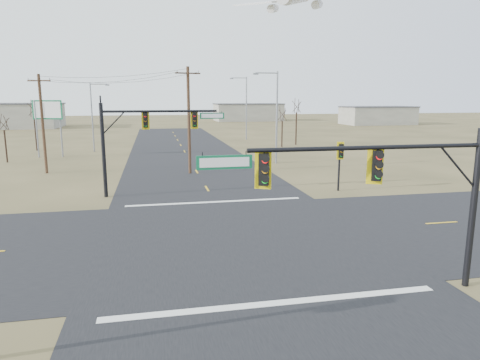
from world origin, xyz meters
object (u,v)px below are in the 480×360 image
streetlight_a (275,112)px  bare_tree_b (33,108)px  utility_pole_far (43,123)px  bare_tree_d (297,105)px  streetlight_c (93,113)px  mast_arm_near (373,177)px  mast_arm_far (147,129)px  pedestal_signal_ne (341,154)px  utility_pole_near (189,119)px  streetlight_b (245,105)px  highway_sign (48,118)px  bare_tree_a (3,122)px  bare_tree_c (282,114)px

streetlight_a → bare_tree_b: bearing=149.0°
utility_pole_far → bare_tree_d: 36.69m
bare_tree_b → streetlight_c: bearing=-18.4°
mast_arm_near → streetlight_c: 48.25m
mast_arm_far → streetlight_c: streetlight_c is taller
utility_pole_far → streetlight_c: size_ratio=1.02×
pedestal_signal_ne → bare_tree_d: bare_tree_d is taller
utility_pole_near → streetlight_b: (12.10, 31.51, 0.79)m
mast_arm_near → bare_tree_d: 50.66m
streetlight_a → bare_tree_b: 33.14m
utility_pole_far → highway_sign: size_ratio=1.36×
mast_arm_far → bare_tree_d: size_ratio=1.20×
streetlight_c → utility_pole_far: bearing=-105.7°
streetlight_c → bare_tree_a: size_ratio=1.60×
streetlight_a → bare_tree_b: (-28.35, 17.16, 0.20)m
pedestal_signal_ne → utility_pole_far: bearing=158.8°
bare_tree_a → bare_tree_d: size_ratio=0.76×
streetlight_a → utility_pole_near: bearing=-154.2°
mast_arm_far → highway_sign: 26.10m
pedestal_signal_ne → utility_pole_far: 27.24m
pedestal_signal_ne → utility_pole_near: bearing=143.5°
highway_sign → bare_tree_b: (-3.27, 7.03, 0.97)m
mast_arm_near → bare_tree_a: size_ratio=1.84×
streetlight_a → bare_tree_d: size_ratio=1.33×
mast_arm_near → mast_arm_far: mast_arm_far is taller
mast_arm_near → streetlight_c: (-14.94, 45.88, 0.65)m
mast_arm_near → bare_tree_c: size_ratio=1.70×
utility_pole_near → mast_arm_near: bearing=-81.3°
utility_pole_far → utility_pole_near: bearing=-12.0°
streetlight_a → streetlight_c: streetlight_a is taller
utility_pole_far → bare_tree_c: 32.97m
mast_arm_far → bare_tree_d: bare_tree_d is taller
mast_arm_far → streetlight_a: bearing=39.6°
pedestal_signal_ne → streetlight_b: size_ratio=0.36×
streetlight_c → bare_tree_c: size_ratio=1.47×
streetlight_b → bare_tree_a: 37.48m
mast_arm_near → utility_pole_near: utility_pole_near is taller
streetlight_a → bare_tree_a: bearing=167.6°
mast_arm_far → utility_pole_near: bearing=61.4°
bare_tree_b → bare_tree_c: 33.89m
mast_arm_near → utility_pole_far: bearing=145.1°
utility_pole_near → streetlight_c: bearing=119.6°
utility_pole_far → streetlight_b: bearing=48.4°
utility_pole_near → highway_sign: bearing=136.5°
mast_arm_far → bare_tree_d: 37.45m
bare_tree_b → bare_tree_d: (36.73, 0.19, 0.22)m
mast_arm_far → utility_pole_near: (3.72, 8.57, 0.24)m
streetlight_a → bare_tree_c: (5.45, 15.03, -0.73)m
bare_tree_d → mast_arm_near: bearing=-105.9°
highway_sign → streetlight_a: (25.08, -10.13, 0.77)m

